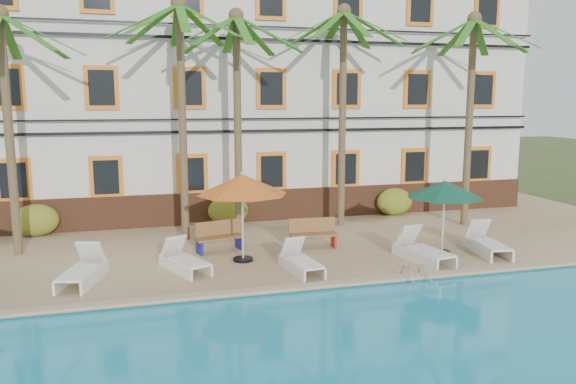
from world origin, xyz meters
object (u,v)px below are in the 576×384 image
object	(u,v)px
palm_c	(237,91)
umbrella_green	(445,190)
palm_d	(343,85)
pool_ladder	(416,279)
palm_e	(471,90)
palm_b	(181,86)
lounger_f	(486,243)
bench_left	(219,236)
umbrella_red	(242,185)
lounger_d	(301,261)
lounger_e	(422,250)
palm_a	(6,95)
lounger_c	(184,260)
bench_right	(313,233)
lounger_b	(83,270)

from	to	relation	value
palm_c	umbrella_green	xyz separation A→B (m)	(5.50, -3.95, -2.93)
palm_d	pool_ladder	size ratio (longest dim) A/B	10.62
palm_e	palm_b	bearing A→B (deg)	177.18
palm_e	umbrella_green	world-z (taller)	palm_e
palm_e	lounger_f	size ratio (longest dim) A/B	3.64
bench_left	umbrella_green	bearing A→B (deg)	-17.40
umbrella_red	lounger_d	size ratio (longest dim) A/B	1.39
lounger_f	palm_e	bearing A→B (deg)	66.67
umbrella_red	lounger_e	xyz separation A→B (m)	(4.99, -1.37, -1.90)
palm_a	umbrella_green	world-z (taller)	palm_a
lounger_c	lounger_f	bearing A→B (deg)	-4.12
palm_a	lounger_c	xyz separation A→B (m)	(4.67, -2.96, -4.43)
umbrella_green	lounger_c	xyz separation A→B (m)	(-7.69, 0.29, -1.67)
palm_d	lounger_d	xyz separation A→B (m)	(-3.04, -5.01, -4.82)
lounger_c	lounger_d	xyz separation A→B (m)	(3.04, -0.89, -0.01)
palm_b	bench_left	distance (m)	4.97
umbrella_green	lounger_e	bearing A→B (deg)	-149.22
lounger_d	pool_ladder	world-z (taller)	lounger_d
palm_b	bench_right	world-z (taller)	palm_b
palm_c	bench_left	size ratio (longest dim) A/B	4.80
palm_c	palm_d	size ratio (longest dim) A/B	0.95
palm_b	pool_ladder	distance (m)	9.40
lounger_c	umbrella_red	bearing A→B (deg)	16.17
palm_b	umbrella_green	world-z (taller)	palm_b
bench_left	lounger_c	bearing A→B (deg)	-124.52
umbrella_red	lounger_d	xyz separation A→B (m)	(1.32, -1.39, -1.94)
lounger_e	pool_ladder	world-z (taller)	lounger_e
palm_c	umbrella_green	size ratio (longest dim) A/B	3.28
umbrella_green	pool_ladder	size ratio (longest dim) A/B	3.08
palm_a	bench_left	xyz separation A→B (m)	(5.87, -1.22, -4.24)
umbrella_red	lounger_b	distance (m)	4.77
lounger_c	palm_e	bearing A→B (deg)	15.90
lounger_c	pool_ladder	xyz separation A→B (m)	(5.75, -2.31, -0.29)
pool_ladder	bench_right	bearing A→B (deg)	113.94
palm_e	umbrella_green	size ratio (longest dim) A/B	3.34
lounger_f	palm_b	bearing A→B (deg)	154.26
palm_b	bench_right	distance (m)	6.30
lounger_d	bench_right	xyz separation A→B (m)	(1.08, 2.25, 0.19)
palm_d	lounger_c	size ratio (longest dim) A/B	4.00
palm_c	lounger_d	bearing A→B (deg)	-79.42
lounger_e	bench_left	size ratio (longest dim) A/B	1.37
lounger_c	lounger_f	xyz separation A→B (m)	(8.97, -0.65, 0.02)
umbrella_green	lounger_b	xyz separation A→B (m)	(-10.26, -0.03, -1.65)
lounger_e	umbrella_red	bearing A→B (deg)	164.60
palm_b	bench_left	size ratio (longest dim) A/B	4.97
umbrella_red	palm_e	bearing A→B (deg)	15.85
palm_c	umbrella_red	size ratio (longest dim) A/B	2.90
palm_a	lounger_b	world-z (taller)	palm_a
palm_b	bench_right	bearing A→B (deg)	-29.75
palm_e	lounger_e	world-z (taller)	palm_e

